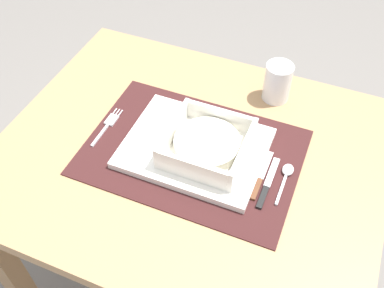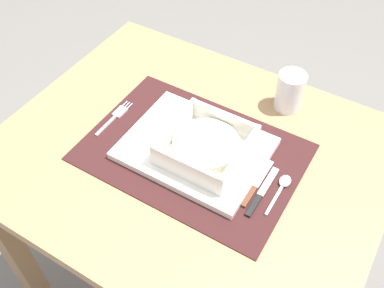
{
  "view_description": "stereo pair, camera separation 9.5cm",
  "coord_description": "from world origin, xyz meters",
  "px_view_note": "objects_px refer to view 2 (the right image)",
  "views": [
    {
      "loc": [
        0.25,
        -0.59,
        1.46
      ],
      "look_at": [
        0.01,
        -0.0,
        0.75
      ],
      "focal_mm": 41.44,
      "sensor_mm": 36.0,
      "label": 1
    },
    {
      "loc": [
        0.33,
        -0.54,
        1.46
      ],
      "look_at": [
        0.01,
        -0.0,
        0.75
      ],
      "focal_mm": 41.44,
      "sensor_mm": 36.0,
      "label": 2
    }
  ],
  "objects_px": {
    "drinking_glass": "(290,93)",
    "spoon": "(283,185)",
    "fork": "(116,116)",
    "dining_table": "(190,183)",
    "bread_knife": "(255,186)",
    "butter_knife": "(260,194)",
    "porridge_bowl": "(206,147)"
  },
  "relations": [
    {
      "from": "dining_table",
      "to": "porridge_bowl",
      "type": "height_order",
      "value": "porridge_bowl"
    },
    {
      "from": "dining_table",
      "to": "porridge_bowl",
      "type": "distance_m",
      "value": 0.16
    },
    {
      "from": "porridge_bowl",
      "to": "spoon",
      "type": "distance_m",
      "value": 0.18
    },
    {
      "from": "porridge_bowl",
      "to": "fork",
      "type": "xyz_separation_m",
      "value": [
        -0.24,
        0.0,
        -0.03
      ]
    },
    {
      "from": "fork",
      "to": "drinking_glass",
      "type": "relative_size",
      "value": 1.32
    },
    {
      "from": "bread_knife",
      "to": "butter_knife",
      "type": "bearing_deg",
      "value": -36.64
    },
    {
      "from": "fork",
      "to": "butter_knife",
      "type": "bearing_deg",
      "value": -8.27
    },
    {
      "from": "dining_table",
      "to": "drinking_glass",
      "type": "relative_size",
      "value": 8.76
    },
    {
      "from": "porridge_bowl",
      "to": "bread_knife",
      "type": "xyz_separation_m",
      "value": [
        0.13,
        -0.01,
        -0.03
      ]
    },
    {
      "from": "spoon",
      "to": "butter_knife",
      "type": "xyz_separation_m",
      "value": [
        -0.03,
        -0.04,
        -0.0
      ]
    },
    {
      "from": "dining_table",
      "to": "bread_knife",
      "type": "bearing_deg",
      "value": -5.04
    },
    {
      "from": "dining_table",
      "to": "spoon",
      "type": "relative_size",
      "value": 7.69
    },
    {
      "from": "porridge_bowl",
      "to": "fork",
      "type": "distance_m",
      "value": 0.25
    },
    {
      "from": "fork",
      "to": "drinking_glass",
      "type": "bearing_deg",
      "value": 32.61
    },
    {
      "from": "fork",
      "to": "drinking_glass",
      "type": "xyz_separation_m",
      "value": [
        0.33,
        0.24,
        0.04
      ]
    },
    {
      "from": "drinking_glass",
      "to": "spoon",
      "type": "bearing_deg",
      "value": -69.1
    },
    {
      "from": "bread_knife",
      "to": "drinking_glass",
      "type": "relative_size",
      "value": 1.41
    },
    {
      "from": "spoon",
      "to": "drinking_glass",
      "type": "xyz_separation_m",
      "value": [
        -0.09,
        0.23,
        0.03
      ]
    },
    {
      "from": "porridge_bowl",
      "to": "spoon",
      "type": "xyz_separation_m",
      "value": [
        0.17,
        0.02,
        -0.03
      ]
    },
    {
      "from": "spoon",
      "to": "bread_knife",
      "type": "xyz_separation_m",
      "value": [
        -0.05,
        -0.03,
        -0.0
      ]
    },
    {
      "from": "porridge_bowl",
      "to": "fork",
      "type": "bearing_deg",
      "value": 179.34
    },
    {
      "from": "butter_knife",
      "to": "bread_knife",
      "type": "height_order",
      "value": "same"
    },
    {
      "from": "drinking_glass",
      "to": "fork",
      "type": "bearing_deg",
      "value": -143.57
    },
    {
      "from": "fork",
      "to": "bread_knife",
      "type": "distance_m",
      "value": 0.37
    },
    {
      "from": "dining_table",
      "to": "fork",
      "type": "bearing_deg",
      "value": 179.57
    },
    {
      "from": "dining_table",
      "to": "porridge_bowl",
      "type": "bearing_deg",
      "value": -1.81
    },
    {
      "from": "dining_table",
      "to": "spoon",
      "type": "xyz_separation_m",
      "value": [
        0.21,
        0.02,
        0.12
      ]
    },
    {
      "from": "fork",
      "to": "spoon",
      "type": "height_order",
      "value": "spoon"
    },
    {
      "from": "bread_knife",
      "to": "spoon",
      "type": "bearing_deg",
      "value": 33.5
    },
    {
      "from": "dining_table",
      "to": "fork",
      "type": "height_order",
      "value": "fork"
    },
    {
      "from": "porridge_bowl",
      "to": "fork",
      "type": "height_order",
      "value": "porridge_bowl"
    },
    {
      "from": "dining_table",
      "to": "spoon",
      "type": "bearing_deg",
      "value": 4.09
    }
  ]
}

